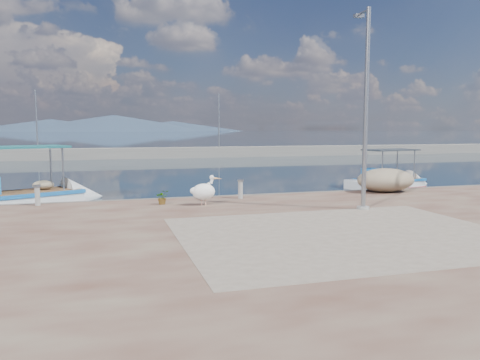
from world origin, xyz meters
name	(u,v)px	position (x,y,z in m)	size (l,w,h in m)	color
ground	(272,231)	(0.00, 0.00, 0.00)	(1400.00, 1400.00, 0.00)	#162635
quay	(373,280)	(0.00, -6.00, 0.25)	(44.00, 22.00, 0.50)	#502B22
quay_patch	(345,234)	(1.00, -3.00, 0.50)	(9.00, 7.00, 0.01)	gray
breakwater	(151,153)	(0.00, 40.00, 0.60)	(120.00, 2.20, 7.50)	gray
mountains	(110,124)	(4.39, 650.00, 9.51)	(370.00, 280.00, 22.00)	#28384C
boat_left	(24,200)	(-8.67, 7.96, 0.24)	(6.64, 4.51, 3.05)	white
boat_right	(389,184)	(10.41, 8.93, 0.20)	(5.56, 2.57, 2.57)	white
pelican	(204,191)	(-1.69, 2.83, 1.04)	(1.19, 0.67, 1.14)	tan
lamp_post	(365,116)	(3.58, 0.39, 3.80)	(0.44, 0.96, 7.00)	gray
bollard_near	(240,188)	(0.11, 4.11, 0.93)	(0.26, 0.26, 0.79)	gray
bollard_far	(37,194)	(-7.69, 4.51, 0.92)	(0.25, 0.25, 0.77)	gray
potted_plant	(163,197)	(-3.17, 3.48, 0.77)	(0.49, 0.43, 0.55)	#33722D
net_pile_c	(386,180)	(7.05, 4.22, 1.04)	(2.73, 1.95, 1.07)	tan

